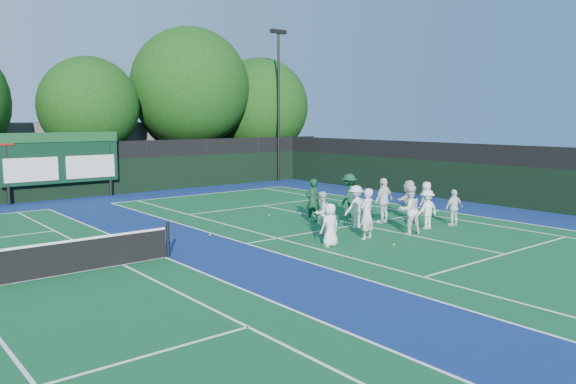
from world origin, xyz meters
TOP-DOWN VIEW (x-y plane):
  - ground at (0.00, 0.00)m, footprint 120.00×120.00m
  - court_apron at (-6.00, 1.00)m, footprint 34.00×32.00m
  - near_court at (0.00, 1.00)m, footprint 11.05×23.85m
  - back_fence at (-6.00, 16.00)m, footprint 34.00×0.08m
  - divider_fence_right at (9.00, 1.00)m, footprint 0.08×32.00m
  - scoreboard at (-7.01, 15.59)m, footprint 6.00×0.21m
  - clubhouse at (-2.00, 24.00)m, footprint 18.00×6.00m
  - light_pole_right at (7.50, 15.70)m, footprint 1.20×0.30m
  - tree_c at (-3.86, 19.58)m, footprint 5.93×5.93m
  - tree_d at (3.04, 19.58)m, footprint 8.03×8.03m
  - tree_e at (8.87, 19.58)m, footprint 7.15×7.15m
  - tennis_ball_0 at (-1.76, -2.37)m, footprint 0.07×0.07m
  - tennis_ball_2 at (1.49, -1.14)m, footprint 0.07×0.07m
  - tennis_ball_3 at (-5.74, 2.93)m, footprint 0.07×0.07m
  - tennis_ball_4 at (-1.51, 4.93)m, footprint 0.07×0.07m
  - player_front_0 at (-3.52, -1.09)m, footprint 0.73×0.48m
  - player_front_1 at (-1.71, -1.06)m, footprint 0.73×0.54m
  - player_front_2 at (0.16, -1.46)m, footprint 1.07×0.95m
  - player_front_3 at (1.47, -1.26)m, footprint 1.06×0.69m
  - player_front_4 at (2.83, -1.55)m, footprint 0.91×0.51m
  - player_back_0 at (-2.42, 0.52)m, footprint 0.89×0.76m
  - player_back_1 at (-0.52, 0.62)m, footprint 1.10×0.65m
  - player_back_2 at (1.11, 0.62)m, footprint 1.13×0.56m
  - player_back_3 at (2.62, 0.56)m, footprint 1.63×0.99m
  - player_back_4 at (3.98, 0.66)m, footprint 0.80×0.58m
  - coach_left at (-1.03, 2.58)m, footprint 0.75×0.58m
  - coach_right at (0.90, 2.40)m, footprint 1.41×1.12m

SIDE VIEW (x-z plane):
  - ground at x=0.00m, z-range 0.00..0.00m
  - court_apron at x=-6.00m, z-range 0.00..0.01m
  - near_court at x=0.00m, z-range 0.01..0.01m
  - tennis_ball_0 at x=-1.76m, z-range 0.00..0.07m
  - tennis_ball_2 at x=1.49m, z-range 0.00..0.07m
  - tennis_ball_3 at x=-5.74m, z-range 0.00..0.07m
  - tennis_ball_4 at x=-1.51m, z-range 0.00..0.07m
  - player_front_0 at x=-3.52m, z-range 0.00..1.46m
  - player_front_4 at x=2.83m, z-range 0.00..1.47m
  - player_back_4 at x=3.98m, z-range 0.00..1.50m
  - player_front_3 at x=1.47m, z-range 0.00..1.55m
  - player_back_0 at x=-2.42m, z-range 0.00..1.61m
  - player_back_1 at x=-0.52m, z-range 0.00..1.67m
  - player_back_3 at x=2.62m, z-range 0.00..1.68m
  - coach_left at x=-1.03m, z-range 0.00..1.81m
  - player_front_1 at x=-1.71m, z-range 0.00..1.82m
  - player_front_2 at x=0.16m, z-range 0.00..1.83m
  - player_back_2 at x=1.11m, z-range 0.00..1.86m
  - coach_right at x=0.90m, z-range 0.00..1.91m
  - back_fence at x=-6.00m, z-range -0.14..2.86m
  - divider_fence_right at x=9.00m, z-range -0.14..2.86m
  - clubhouse at x=-2.00m, z-range 0.00..4.00m
  - scoreboard at x=-7.01m, z-range 0.42..3.97m
  - tree_c at x=-3.86m, z-range 0.85..8.81m
  - tree_e at x=8.87m, z-range 0.59..9.30m
  - tree_d at x=3.04m, z-range 0.95..11.29m
  - light_pole_right at x=7.50m, z-range 1.24..11.36m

